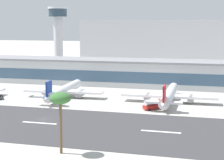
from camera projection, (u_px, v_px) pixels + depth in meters
name	position (u px, v px, depth m)	size (l,w,h in m)	color
ground_plane	(44.00, 119.00, 129.19)	(1400.00, 1400.00, 0.00)	#B2AFA8
runway_strip	(37.00, 123.00, 124.04)	(800.00, 43.60, 0.08)	#38383A
runway_centreline_dash_4	(40.00, 123.00, 123.81)	(12.00, 1.20, 0.01)	white
runway_centreline_dash_5	(161.00, 132.00, 113.41)	(12.00, 1.20, 0.01)	white
terminal_building	(133.00, 72.00, 204.85)	(192.82, 25.22, 13.67)	#B7BABC
control_tower	(58.00, 31.00, 258.66)	(13.31, 13.31, 44.40)	silver
distant_hotel_block	(176.00, 44.00, 295.85)	(148.47, 29.08, 36.46)	#BCBCC1
airliner_navy_tail_gate_1	(63.00, 91.00, 167.71)	(35.80, 47.13, 9.84)	white
airliner_red_tail_gate_2	(169.00, 96.00, 156.26)	(39.59, 47.28, 9.87)	white
service_baggage_tug_0	(0.00, 97.00, 163.92)	(2.35, 3.43, 2.20)	#2D3338
service_fuel_truck_1	(154.00, 104.00, 144.31)	(7.60, 8.07, 3.95)	#B2231E
palm_tree_1	(60.00, 100.00, 92.44)	(5.33, 5.33, 15.34)	brown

